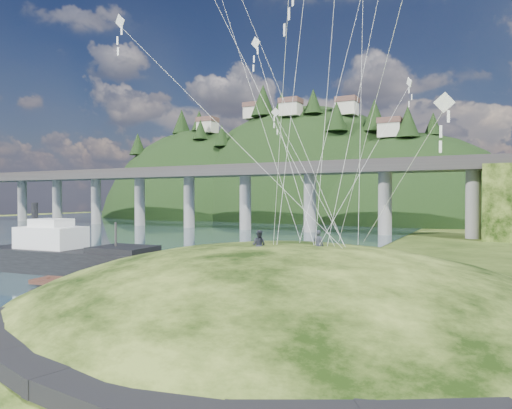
% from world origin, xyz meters
% --- Properties ---
extents(ground, '(320.00, 320.00, 0.00)m').
position_xyz_m(ground, '(0.00, 0.00, 0.00)').
color(ground, black).
rests_on(ground, ground).
extents(grass_hill, '(36.00, 32.00, 13.00)m').
position_xyz_m(grass_hill, '(8.00, 2.00, -1.50)').
color(grass_hill, black).
rests_on(grass_hill, ground).
extents(footpath, '(22.29, 5.84, 0.83)m').
position_xyz_m(footpath, '(7.46, -9.74, 2.08)').
color(footpath, black).
rests_on(footpath, ground).
extents(bridge, '(160.00, 11.00, 15.00)m').
position_xyz_m(bridge, '(-26.46, 70.07, 9.70)').
color(bridge, '#2D2B2B').
rests_on(bridge, ground).
extents(far_ridge, '(153.00, 70.00, 94.50)m').
position_xyz_m(far_ridge, '(-43.58, 122.17, -7.44)').
color(far_ridge, black).
rests_on(far_ridge, ground).
extents(work_barge, '(20.08, 7.07, 6.89)m').
position_xyz_m(work_barge, '(-19.52, 11.19, 1.73)').
color(work_barge, black).
rests_on(work_barge, ground).
extents(wooden_dock, '(14.42, 4.38, 1.02)m').
position_xyz_m(wooden_dock, '(-9.53, 6.63, 0.45)').
color(wooden_dock, '#3C2018').
rests_on(wooden_dock, ground).
extents(kite_flyers, '(3.51, 1.90, 1.62)m').
position_xyz_m(kite_flyers, '(7.71, 1.47, 5.77)').
color(kite_flyers, '#272934').
rests_on(kite_flyers, ground).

